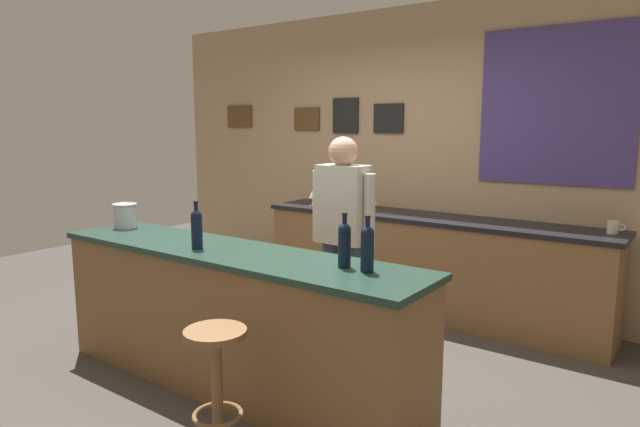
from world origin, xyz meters
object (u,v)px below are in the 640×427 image
Objects in this scene: bar_stool at (216,371)px; wine_bottle_b at (344,243)px; ice_bucket at (125,215)px; wine_glass_a at (312,195)px; wine_glass_c at (337,197)px; wine_glass_b at (333,194)px; wine_bottle_c at (367,247)px; wine_glass_d at (373,200)px; wine_bottle_a at (197,228)px; bartender at (343,232)px; coffee_mug at (613,227)px.

bar_stool is 2.22× the size of wine_bottle_b.
wine_glass_a is (0.38, 1.88, -0.01)m from ice_bucket.
wine_glass_c reaches higher than bar_stool.
ice_bucket is 1.21× the size of wine_glass_b.
wine_bottle_c is 1.97× the size of wine_glass_c.
wine_glass_d is (1.08, 1.88, -0.01)m from ice_bucket.
wine_bottle_c is 2.61m from wine_glass_a.
wine_bottle_a reaches higher than wine_glass_c.
wine_bottle_b is 2.55m from wine_glass_b.
ice_bucket is (-2.02, 0.01, -0.04)m from wine_bottle_b.
bartender is at bearing 26.60° from ice_bucket.
wine_glass_a is (-1.29, 2.54, 0.55)m from bar_stool.
wine_glass_c and wine_glass_d have the same top height.
wine_bottle_c is at bearing -48.92° from bartender.
coffee_mug is at bearing 47.47° from wine_bottle_a.
bartender is 2.38× the size of bar_stool.
ice_bucket is 1.50× the size of coffee_mug.
wine_glass_b and wine_glass_d have the same top height.
ice_bucket is 3.68m from coffee_mug.
wine_bottle_b is 1.00× the size of wine_bottle_c.
bar_stool is at bearing -63.06° from wine_glass_a.
bartender is at bearing 61.81° from wine_bottle_a.
wine_glass_a is at bearing -179.75° from wine_glass_d.
bartender is 8.61× the size of ice_bucket.
bar_stool is 3.62× the size of ice_bucket.
wine_glass_d is (0.70, 0.00, 0.00)m from wine_glass_a.
wine_bottle_a is 3.03m from coffee_mug.
wine_bottle_b is 2.45× the size of coffee_mug.
wine_bottle_a reaches higher than wine_glass_a.
wine_bottle_a is (-0.50, -0.93, 0.12)m from bartender.
wine_glass_c is 1.24× the size of coffee_mug.
wine_glass_a reaches higher than coffee_mug.
wine_glass_a and wine_glass_d have the same top height.
wine_bottle_b is 1.97× the size of wine_glass_a.
wine_glass_c is (-1.49, 1.90, -0.05)m from wine_bottle_c.
wine_glass_a is at bearing 134.78° from bartender.
wine_bottle_b is at bearing 177.14° from wine_bottle_c.
bartender is at bearing -45.22° from wine_glass_a.
bar_stool is (0.17, -1.41, -0.48)m from bartender.
wine_bottle_a is 1.18m from wine_bottle_c.
coffee_mug is (3.05, 2.05, -0.07)m from ice_bucket.
wine_bottle_c is at bearing -51.85° from wine_glass_c.
ice_bucket is 2.11m from wine_glass_b.
bar_stool is 3.00m from wine_glass_b.
bartender is at bearing -52.85° from wine_glass_b.
wine_bottle_b is 2.50m from wine_glass_a.
wine_bottle_c is at bearing 52.42° from bar_stool.
coffee_mug is at bearing 40.08° from bartender.
wine_bottle_a is at bearing -170.84° from wine_bottle_b.
bar_stool is at bearing -66.92° from wine_glass_b.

